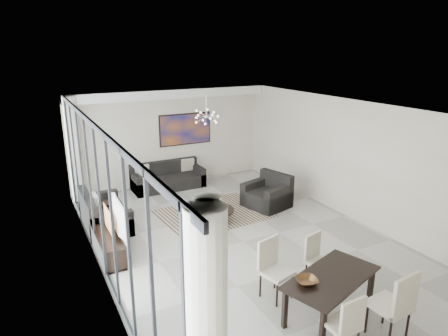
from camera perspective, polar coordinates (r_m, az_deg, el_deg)
room_shell at (r=8.54m, az=5.62°, el=-1.05°), size 6.00×9.00×2.90m
window_wall at (r=7.37m, az=-16.68°, el=-4.54°), size 0.37×8.95×2.90m
soffit at (r=11.87m, az=-7.65°, el=10.46°), size 5.98×0.40×0.26m
painting at (r=12.37m, az=-5.53°, el=5.53°), size 1.68×0.04×0.98m
chandelier at (r=10.39m, az=-2.55°, el=7.35°), size 0.66×0.66×0.71m
rug at (r=10.23m, az=-1.51°, el=-6.53°), size 2.76×2.20×0.01m
coffee_table at (r=9.67m, az=-1.52°, el=-6.72°), size 1.00×1.00×0.35m
bowl_coffee at (r=9.62m, az=-1.78°, el=-5.60°), size 0.29×0.29×0.08m
sofa_main at (r=12.10m, az=-8.04°, el=-1.63°), size 2.12×0.87×0.77m
loveseat at (r=9.84m, az=-16.86°, el=-6.50°), size 0.94×1.67×0.84m
armchair at (r=10.66m, az=6.26°, el=-3.94°), size 1.22×1.26×0.87m
side_table at (r=10.09m, az=-16.37°, el=-5.61°), size 0.36×0.36×0.49m
tv_console at (r=8.53m, az=-16.30°, el=-10.61°), size 0.41×1.47×0.46m
television at (r=8.24m, az=-15.44°, el=-7.08°), size 0.18×1.20×0.69m
dining_table at (r=6.61m, az=15.05°, el=-15.40°), size 1.83×1.29×0.69m
dining_chair_sw at (r=5.98m, az=17.11°, el=-20.24°), size 0.43×0.43×0.92m
dining_chair_se at (r=6.39m, az=23.46°, el=-17.11°), size 0.55×0.55×1.11m
dining_chair_nw at (r=6.92m, az=6.91°, el=-13.42°), size 0.58×0.58×1.03m
dining_chair_ne at (r=7.44m, az=13.05°, el=-12.07°), size 0.51×0.51×0.91m
bowl_dining at (r=6.30m, az=11.76°, el=-15.53°), size 0.38×0.38×0.08m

